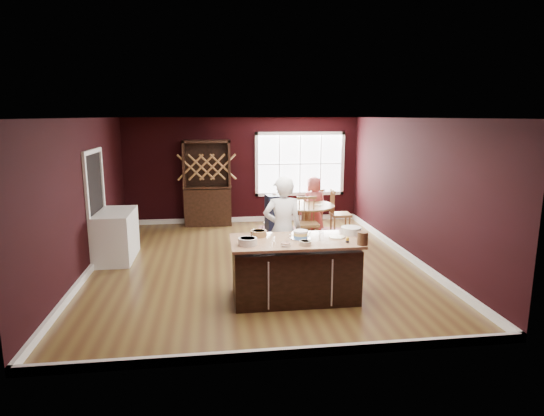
{
  "coord_description": "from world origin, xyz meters",
  "views": [
    {
      "loc": [
        -0.76,
        -8.19,
        2.74
      ],
      "look_at": [
        0.31,
        0.03,
        1.05
      ],
      "focal_mm": 30.0,
      "sensor_mm": 36.0,
      "label": 1
    }
  ],
  "objects_px": {
    "high_chair": "(275,214)",
    "washer": "(113,240)",
    "layer_cake": "(301,235)",
    "dining_table": "(306,214)",
    "chair_east": "(340,212)",
    "baker": "(283,230)",
    "chair_south": "(308,222)",
    "dryer": "(120,231)",
    "chair_north": "(313,208)",
    "toddler": "(272,200)",
    "hutch": "(207,183)",
    "kitchen_island": "(295,270)",
    "seated_woman": "(314,204)"
  },
  "relations": [
    {
      "from": "chair_south",
      "to": "high_chair",
      "type": "height_order",
      "value": "chair_south"
    },
    {
      "from": "dining_table",
      "to": "washer",
      "type": "height_order",
      "value": "washer"
    },
    {
      "from": "chair_south",
      "to": "dryer",
      "type": "distance_m",
      "value": 3.85
    },
    {
      "from": "chair_east",
      "to": "baker",
      "type": "bearing_deg",
      "value": 148.93
    },
    {
      "from": "seated_woman",
      "to": "dryer",
      "type": "xyz_separation_m",
      "value": [
        -4.26,
        -1.36,
        -0.19
      ]
    },
    {
      "from": "kitchen_island",
      "to": "chair_east",
      "type": "xyz_separation_m",
      "value": [
        1.72,
        3.53,
        0.11
      ]
    },
    {
      "from": "baker",
      "to": "chair_south",
      "type": "distance_m",
      "value": 2.21
    },
    {
      "from": "baker",
      "to": "toddler",
      "type": "height_order",
      "value": "baker"
    },
    {
      "from": "layer_cake",
      "to": "chair_east",
      "type": "xyz_separation_m",
      "value": [
        1.62,
        3.49,
        -0.43
      ]
    },
    {
      "from": "layer_cake",
      "to": "dryer",
      "type": "bearing_deg",
      "value": 140.33
    },
    {
      "from": "kitchen_island",
      "to": "chair_east",
      "type": "distance_m",
      "value": 3.93
    },
    {
      "from": "kitchen_island",
      "to": "toddler",
      "type": "relative_size",
      "value": 7.37
    },
    {
      "from": "baker",
      "to": "washer",
      "type": "distance_m",
      "value": 3.28
    },
    {
      "from": "chair_east",
      "to": "chair_north",
      "type": "height_order",
      "value": "chair_east"
    },
    {
      "from": "hutch",
      "to": "chair_east",
      "type": "bearing_deg",
      "value": -25.13
    },
    {
      "from": "kitchen_island",
      "to": "hutch",
      "type": "height_order",
      "value": "hutch"
    },
    {
      "from": "dining_table",
      "to": "dryer",
      "type": "distance_m",
      "value": 4.05
    },
    {
      "from": "baker",
      "to": "chair_north",
      "type": "bearing_deg",
      "value": -111.16
    },
    {
      "from": "kitchen_island",
      "to": "dining_table",
      "type": "distance_m",
      "value": 3.61
    },
    {
      "from": "kitchen_island",
      "to": "high_chair",
      "type": "bearing_deg",
      "value": 86.73
    },
    {
      "from": "washer",
      "to": "dryer",
      "type": "relative_size",
      "value": 1.0
    },
    {
      "from": "dining_table",
      "to": "dryer",
      "type": "xyz_separation_m",
      "value": [
        -3.96,
        -0.83,
        -0.06
      ]
    },
    {
      "from": "seated_woman",
      "to": "high_chair",
      "type": "height_order",
      "value": "seated_woman"
    },
    {
      "from": "layer_cake",
      "to": "dining_table",
      "type": "bearing_deg",
      "value": 76.92
    },
    {
      "from": "toddler",
      "to": "washer",
      "type": "xyz_separation_m",
      "value": [
        -3.21,
        -1.82,
        -0.34
      ]
    },
    {
      "from": "washer",
      "to": "high_chair",
      "type": "bearing_deg",
      "value": 27.28
    },
    {
      "from": "toddler",
      "to": "hutch",
      "type": "relative_size",
      "value": 0.12
    },
    {
      "from": "dining_table",
      "to": "chair_east",
      "type": "relative_size",
      "value": 1.18
    },
    {
      "from": "chair_east",
      "to": "toddler",
      "type": "height_order",
      "value": "chair_east"
    },
    {
      "from": "chair_south",
      "to": "chair_north",
      "type": "height_order",
      "value": "chair_south"
    },
    {
      "from": "dining_table",
      "to": "hutch",
      "type": "height_order",
      "value": "hutch"
    },
    {
      "from": "dining_table",
      "to": "layer_cake",
      "type": "distance_m",
      "value": 3.57
    },
    {
      "from": "high_chair",
      "to": "washer",
      "type": "height_order",
      "value": "high_chair"
    },
    {
      "from": "chair_east",
      "to": "layer_cake",
      "type": "bearing_deg",
      "value": 156.7
    },
    {
      "from": "baker",
      "to": "dining_table",
      "type": "bearing_deg",
      "value": -110.36
    },
    {
      "from": "kitchen_island",
      "to": "washer",
      "type": "relative_size",
      "value": 2.03
    },
    {
      "from": "baker",
      "to": "chair_east",
      "type": "relative_size",
      "value": 1.62
    },
    {
      "from": "toddler",
      "to": "seated_woman",
      "type": "bearing_deg",
      "value": 10.12
    },
    {
      "from": "chair_north",
      "to": "dryer",
      "type": "relative_size",
      "value": 1.05
    },
    {
      "from": "chair_north",
      "to": "washer",
      "type": "relative_size",
      "value": 1.05
    },
    {
      "from": "dining_table",
      "to": "chair_north",
      "type": "bearing_deg",
      "value": 67.22
    },
    {
      "from": "baker",
      "to": "chair_east",
      "type": "bearing_deg",
      "value": -123.63
    },
    {
      "from": "seated_woman",
      "to": "washer",
      "type": "relative_size",
      "value": 1.4
    },
    {
      "from": "dryer",
      "to": "layer_cake",
      "type": "bearing_deg",
      "value": -39.67
    },
    {
      "from": "chair_north",
      "to": "hutch",
      "type": "height_order",
      "value": "hutch"
    },
    {
      "from": "dining_table",
      "to": "baker",
      "type": "height_order",
      "value": "baker"
    },
    {
      "from": "chair_east",
      "to": "hutch",
      "type": "height_order",
      "value": "hutch"
    },
    {
      "from": "chair_north",
      "to": "seated_woman",
      "type": "xyz_separation_m",
      "value": [
        -0.06,
        -0.3,
        0.17
      ]
    },
    {
      "from": "kitchen_island",
      "to": "toddler",
      "type": "distance_m",
      "value": 3.87
    },
    {
      "from": "kitchen_island",
      "to": "layer_cake",
      "type": "relative_size",
      "value": 6.23
    }
  ]
}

